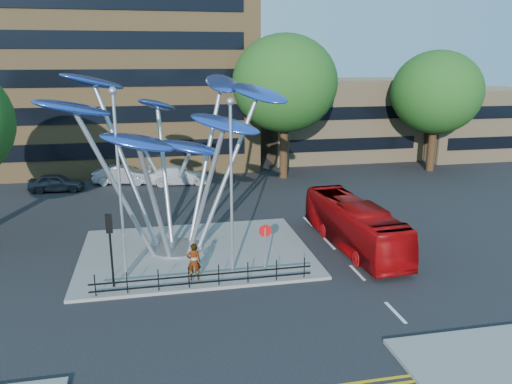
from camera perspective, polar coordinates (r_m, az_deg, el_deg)
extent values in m
plane|color=black|center=(21.72, -2.76, -12.76)|extent=(120.00, 120.00, 0.00)
cube|color=slate|center=(27.00, -6.87, -6.89)|extent=(12.00, 9.00, 0.15)
cube|color=olive|center=(51.30, -16.06, 20.03)|extent=(25.00, 15.00, 30.00)
cube|color=tan|center=(52.84, 9.48, 8.27)|extent=(15.00, 8.00, 8.00)
cube|color=tan|center=(57.71, 23.40, 7.31)|extent=(12.00, 8.00, 7.00)
cylinder|color=black|center=(43.02, 3.20, 5.37)|extent=(0.70, 0.70, 5.72)
ellipsoid|color=#204413|center=(42.44, 3.30, 12.31)|extent=(8.80, 8.80, 8.10)
cylinder|color=black|center=(48.53, 19.46, 5.26)|extent=(0.70, 0.70, 5.06)
ellipsoid|color=#204413|center=(48.02, 19.95, 10.67)|extent=(8.00, 8.00, 7.36)
cylinder|color=#9EA0A5|center=(27.37, -9.07, -6.36)|extent=(2.80, 2.80, 0.12)
cylinder|color=#9EA0A5|center=(25.62, -12.04, 1.02)|extent=(0.24, 0.24, 7.80)
ellipsoid|color=blue|center=(24.24, -20.22, 9.01)|extent=(3.92, 2.95, 1.39)
cylinder|color=#9EA0A5|center=(25.41, -10.15, -0.63)|extent=(0.24, 0.24, 6.40)
ellipsoid|color=blue|center=(22.58, -13.41, 5.54)|extent=(3.47, 1.78, 1.31)
cylinder|color=#9EA0A5|center=(25.56, -7.96, 0.25)|extent=(0.24, 0.24, 7.00)
ellipsoid|color=blue|center=(23.50, -3.58, 7.77)|extent=(3.81, 3.11, 1.36)
cylinder|color=#9EA0A5|center=(26.24, -6.82, 2.03)|extent=(0.24, 0.24, 8.20)
ellipsoid|color=blue|center=(26.51, 0.30, 11.24)|extent=(3.52, 4.06, 1.44)
cylinder|color=#9EA0A5|center=(27.04, -7.84, 2.82)|extent=(0.24, 0.24, 8.60)
ellipsoid|color=blue|center=(28.67, -3.96, 12.31)|extent=(2.21, 3.79, 1.39)
cylinder|color=#9EA0A5|center=(27.23, -9.91, 1.53)|extent=(0.24, 0.24, 7.40)
ellipsoid|color=blue|center=(29.20, -11.22, 9.75)|extent=(3.02, 3.71, 1.34)
cylinder|color=#9EA0A5|center=(26.48, -11.67, 2.61)|extent=(0.24, 0.24, 8.80)
ellipsoid|color=blue|center=(27.46, -18.16, 11.90)|extent=(3.88, 3.60, 1.42)
ellipsoid|color=blue|center=(26.01, -13.62, 5.86)|extent=(3.40, 1.96, 1.13)
ellipsoid|color=blue|center=(25.52, -7.52, 5.08)|extent=(3.39, 2.16, 1.11)
cylinder|color=#9EA0A5|center=(23.26, -15.29, 0.27)|extent=(0.14, 0.14, 8.50)
sphere|color=#9EA0A5|center=(22.58, -16.07, 11.05)|extent=(0.36, 0.36, 0.36)
cylinder|color=#9EA0A5|center=(23.03, -2.83, 0.01)|extent=(0.14, 0.14, 8.00)
sphere|color=#9EA0A5|center=(22.31, -2.96, 10.27)|extent=(0.36, 0.36, 0.36)
cylinder|color=black|center=(23.17, -16.21, -6.77)|extent=(0.10, 0.10, 3.20)
cube|color=black|center=(22.70, -16.47, -3.49)|extent=(0.28, 0.18, 0.85)
sphere|color=#FF0C0C|center=(22.61, -16.52, -2.81)|extent=(0.18, 0.18, 0.18)
cylinder|color=#9EA0A5|center=(23.74, 1.06, -6.76)|extent=(0.08, 0.08, 2.30)
cylinder|color=red|center=(23.41, 1.05, -4.47)|extent=(0.60, 0.04, 0.60)
cube|color=white|center=(23.43, 1.04, -4.45)|extent=(0.42, 0.03, 0.10)
cylinder|color=black|center=(22.94, -17.92, -10.13)|extent=(0.05, 0.05, 1.00)
cylinder|color=black|center=(22.81, -14.52, -10.01)|extent=(0.05, 0.05, 1.00)
cylinder|color=black|center=(22.76, -11.10, -9.85)|extent=(0.05, 0.05, 1.00)
cylinder|color=black|center=(22.79, -7.67, -9.65)|extent=(0.05, 0.05, 1.00)
cylinder|color=black|center=(22.90, -4.28, -9.43)|extent=(0.05, 0.05, 1.00)
cylinder|color=black|center=(23.09, -0.93, -9.17)|extent=(0.05, 0.05, 1.00)
cylinder|color=black|center=(23.35, 2.35, -8.89)|extent=(0.05, 0.05, 1.00)
cylinder|color=black|center=(23.69, 5.54, -8.59)|extent=(0.05, 0.05, 1.00)
cube|color=black|center=(22.82, -5.98, -9.43)|extent=(10.00, 0.06, 0.06)
cube|color=black|center=(22.97, -5.95, -10.22)|extent=(10.00, 0.06, 0.06)
imported|color=#9A0709|center=(27.87, 11.14, -3.68)|extent=(2.74, 9.44, 2.60)
imported|color=gray|center=(23.38, -7.12, -7.91)|extent=(0.67, 0.45, 1.79)
imported|color=#3D3E44|center=(41.92, -21.84, 1.02)|extent=(4.22, 1.92, 1.40)
imported|color=#9EA0A6|center=(42.60, -14.98, 1.92)|extent=(4.93, 2.40, 1.56)
imported|color=silver|center=(41.64, -8.84, 1.90)|extent=(5.11, 2.20, 1.47)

